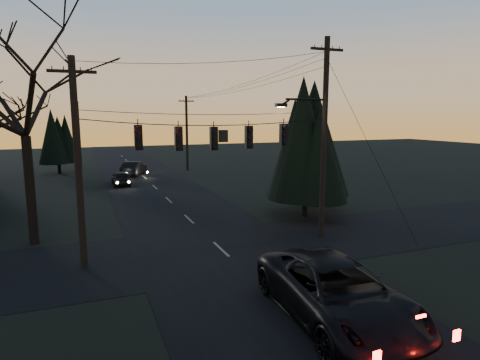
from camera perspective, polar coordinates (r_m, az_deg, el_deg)
name	(u,v)px	position (r m, az deg, el deg)	size (l,w,h in m)	color
main_road	(175,206)	(28.45, -9.28, -3.62)	(8.00, 120.00, 0.02)	black
cross_road	(221,249)	(19.15, -2.73, -9.81)	(60.00, 7.00, 0.02)	black
utility_pole_right	(321,237)	(21.47, 11.43, -7.90)	(5.00, 0.30, 10.00)	black
utility_pole_left	(85,267)	(18.24, -21.24, -11.44)	(1.80, 0.30, 8.50)	black
utility_pole_far_r	(188,170)	(46.97, -7.46, 1.39)	(1.80, 0.30, 8.50)	black
utility_pole_far_l	(81,167)	(53.52, -21.65, 1.76)	(0.30, 0.30, 8.00)	black
span_signal_assembly	(215,137)	(18.07, -3.58, 6.12)	(11.50, 0.44, 1.55)	black
bare_tree_left	(22,90)	(21.55, -28.60, 11.12)	(10.97, 10.97, 10.55)	black
evergreen_right	(307,141)	(24.85, 9.44, 5.47)	(4.89, 4.89, 8.20)	black
evergreen_dist	(57,140)	(47.76, -24.54, 5.17)	(3.41, 3.41, 6.11)	black
suv_near	(336,292)	(12.97, 13.52, -15.24)	(3.02, 6.54, 1.82)	black
sedan_oncoming_a	(121,178)	(38.03, -16.55, 0.27)	(1.51, 3.75, 1.28)	black
sedan_oncoming_b	(134,168)	(43.81, -14.85, 1.59)	(1.57, 4.51, 1.49)	black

